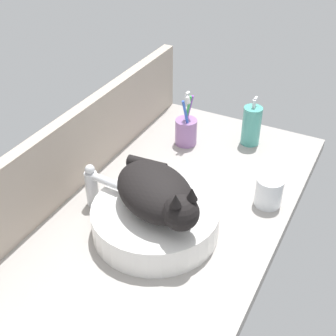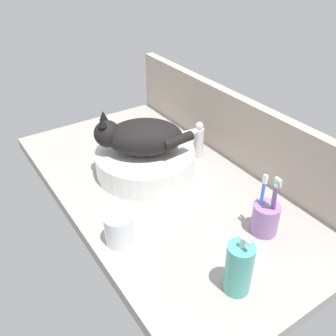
# 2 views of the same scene
# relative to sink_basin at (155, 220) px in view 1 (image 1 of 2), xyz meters

# --- Properties ---
(ground_plane) EXTENTS (1.16, 0.63, 0.04)m
(ground_plane) POSITION_rel_sink_basin_xyz_m (0.10, 0.01, -0.06)
(ground_plane) COLOR #9E9993
(backsplash_panel) EXTENTS (1.16, 0.04, 0.24)m
(backsplash_panel) POSITION_rel_sink_basin_xyz_m (0.10, 0.31, 0.08)
(backsplash_panel) COLOR #AD9E8E
(backsplash_panel) RESTS_ON ground_plane
(sink_basin) EXTENTS (0.34, 0.34, 0.08)m
(sink_basin) POSITION_rel_sink_basin_xyz_m (0.00, 0.00, 0.00)
(sink_basin) COLOR white
(sink_basin) RESTS_ON ground_plane
(cat) EXTENTS (0.27, 0.30, 0.14)m
(cat) POSITION_rel_sink_basin_xyz_m (-0.01, -0.01, 0.10)
(cat) COLOR black
(cat) RESTS_ON sink_basin
(faucet) EXTENTS (0.04, 0.12, 0.14)m
(faucet) POSITION_rel_sink_basin_xyz_m (0.02, 0.20, 0.03)
(faucet) COLOR silver
(faucet) RESTS_ON ground_plane
(soap_dispenser) EXTENTS (0.06, 0.06, 0.17)m
(soap_dispenser) POSITION_rel_sink_basin_xyz_m (0.54, -0.08, 0.03)
(soap_dispenser) COLOR teal
(soap_dispenser) RESTS_ON ground_plane
(toothbrush_cup) EXTENTS (0.07, 0.07, 0.19)m
(toothbrush_cup) POSITION_rel_sink_basin_xyz_m (0.44, 0.12, 0.01)
(toothbrush_cup) COLOR #996BA8
(toothbrush_cup) RESTS_ON ground_plane
(water_glass) EXTENTS (0.08, 0.08, 0.09)m
(water_glass) POSITION_rel_sink_basin_xyz_m (0.25, -0.23, -0.00)
(water_glass) COLOR white
(water_glass) RESTS_ON ground_plane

